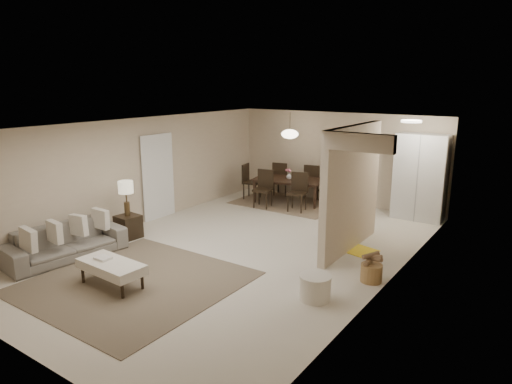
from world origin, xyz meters
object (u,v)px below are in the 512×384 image
Objects in this scene: dining_table at (289,191)px; wicker_basket at (371,273)px; sofa at (65,242)px; ottoman_bench at (111,267)px; side_table at (128,227)px; round_pouf at (315,287)px; pantry_cabinet at (420,177)px.

wicker_basket is at bearing -55.51° from dining_table.
sofa reaches higher than wicker_basket.
ottoman_bench is 6.31m from dining_table.
dining_table is (1.39, 6.00, 0.02)m from sofa.
side_table is 0.26× the size of dining_table.
wicker_basket is 0.19× the size of dining_table.
side_table is 5.22m from wicker_basket.
pantry_cabinet is at bearing 89.09° from round_pouf.
dining_table reaches higher than sofa.
ottoman_bench is at bearing -98.30° from dining_table.
round_pouf reaches higher than wicker_basket.
ottoman_bench is (1.74, -0.30, 0.03)m from sofa.
wicker_basket is (3.46, 2.62, -0.19)m from ottoman_bench.
side_table is at bearing -133.53° from pantry_cabinet.
pantry_cabinet is at bearing 67.95° from ottoman_bench.
round_pouf is (2.97, 1.50, -0.15)m from ottoman_bench.
round_pouf is (4.67, -0.27, -0.05)m from side_table.
pantry_cabinet reaches higher than side_table.
side_table reaches higher than ottoman_bench.
ottoman_bench is at bearing -46.32° from side_table.
round_pouf is (-0.08, -5.27, -0.85)m from pantry_cabinet.
dining_table is at bearing 135.97° from wicker_basket.
pantry_cabinet is 5.80× the size of wicker_basket.
pantry_cabinet is at bearing -29.31° from sofa.
ottoman_bench is 4.34m from wicker_basket.
pantry_cabinet is 3.51m from dining_table.
pantry_cabinet reaches higher than sofa.
ottoman_bench is 2.44× the size of round_pouf.
round_pouf is 1.39× the size of wicker_basket.
sofa is at bearing -91.95° from side_table.
dining_table reaches higher than ottoman_bench.
sofa reaches higher than side_table.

